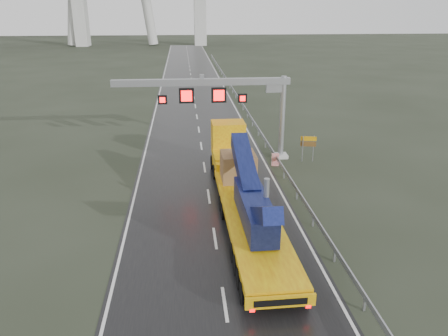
{
  "coord_description": "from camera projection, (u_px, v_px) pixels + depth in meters",
  "views": [
    {
      "loc": [
        -1.56,
        -18.29,
        12.65
      ],
      "look_at": [
        0.82,
        7.11,
        3.2
      ],
      "focal_mm": 35.0,
      "sensor_mm": 36.0,
      "label": 1
    }
  ],
  "objects": [
    {
      "name": "striped_barrier",
      "position": [
        275.0,
        160.0,
        36.87
      ],
      "size": [
        0.64,
        0.39,
        1.03
      ],
      "primitive_type": "cube",
      "rotation": [
        0.0,
        0.0,
        -0.11
      ],
      "color": "red",
      "rests_on": "ground"
    },
    {
      "name": "road",
      "position": [
        195.0,
        106.0,
        58.95
      ],
      "size": [
        11.0,
        200.0,
        0.02
      ],
      "primitive_type": "cube",
      "color": "black",
      "rests_on": "ground"
    },
    {
      "name": "exit_sign_pair",
      "position": [
        308.0,
        144.0,
        37.46
      ],
      "size": [
        1.32,
        0.34,
        2.29
      ],
      "rotation": [
        0.0,
        0.0,
        -0.21
      ],
      "color": "#92949A",
      "rests_on": "ground"
    },
    {
      "name": "heavy_haul_truck",
      "position": [
        241.0,
        179.0,
        29.17
      ],
      "size": [
        3.26,
        20.24,
        4.74
      ],
      "rotation": [
        0.0,
        0.0,
        0.02
      ],
      "color": "yellow",
      "rests_on": "ground"
    },
    {
      "name": "guardrail",
      "position": [
        251.0,
        118.0,
        49.91
      ],
      "size": [
        0.2,
        140.0,
        1.4
      ],
      "primitive_type": null,
      "color": "#909399",
      "rests_on": "ground"
    },
    {
      "name": "sign_gantry",
      "position": [
        227.0,
        96.0,
        36.64
      ],
      "size": [
        14.9,
        1.2,
        7.42
      ],
      "color": "silver",
      "rests_on": "ground"
    },
    {
      "name": "ground",
      "position": [
        221.0,
        279.0,
        21.61
      ],
      "size": [
        400.0,
        400.0,
        0.0
      ],
      "primitive_type": "plane",
      "color": "#252B1E",
      "rests_on": "ground"
    }
  ]
}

